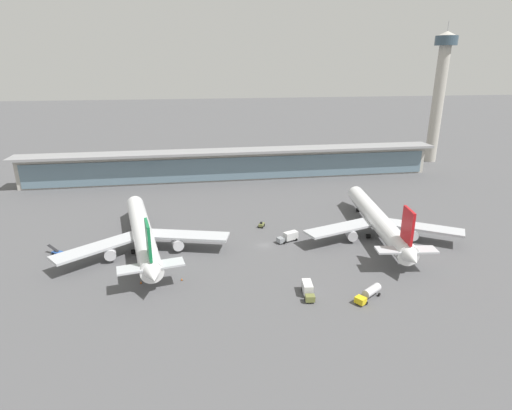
# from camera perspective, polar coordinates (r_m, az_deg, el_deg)

# --- Properties ---
(ground_plane) EXTENTS (1200.00, 1200.00, 0.00)m
(ground_plane) POSITION_cam_1_polar(r_m,az_deg,el_deg) (132.57, 1.13, -5.60)
(ground_plane) COLOR #515154
(airliner_left_stand) EXTENTS (51.44, 67.66, 18.09)m
(airliner_left_stand) POSITION_cam_1_polar(r_m,az_deg,el_deg) (131.78, -15.47, -3.78)
(airliner_left_stand) COLOR white
(airliner_left_stand) RESTS_ON ground
(airliner_centre_stand) EXTENTS (51.75, 67.85, 18.09)m
(airliner_centre_stand) POSITION_cam_1_polar(r_m,az_deg,el_deg) (143.25, 16.57, -2.04)
(airliner_centre_stand) COLOR white
(airliner_centre_stand) RESTS_ON ground
(service_truck_near_nose_olive) EXTENTS (2.82, 3.32, 2.05)m
(service_truck_near_nose_olive) POSITION_cam_1_polar(r_m,az_deg,el_deg) (146.57, 0.77, -2.76)
(service_truck_near_nose_olive) COLOR olive
(service_truck_near_nose_olive) RESTS_ON ground
(service_truck_under_wing_yellow) EXTENTS (8.41, 6.64, 2.95)m
(service_truck_under_wing_yellow) POSITION_cam_1_polar(r_m,az_deg,el_deg) (107.27, 15.42, -11.64)
(service_truck_under_wing_yellow) COLOR yellow
(service_truck_under_wing_yellow) RESTS_ON ground
(service_truck_mid_apron_blue) EXTENTS (6.40, 4.92, 2.70)m
(service_truck_mid_apron_blue) POSITION_cam_1_polar(r_m,az_deg,el_deg) (139.27, -25.65, -5.98)
(service_truck_mid_apron_blue) COLOR #234C9E
(service_truck_mid_apron_blue) RESTS_ON ground
(service_truck_by_tail_grey) EXTENTS (7.63, 4.86, 3.10)m
(service_truck_by_tail_grey) POSITION_cam_1_polar(r_m,az_deg,el_deg) (135.19, 4.56, -4.37)
(service_truck_by_tail_grey) COLOR gray
(service_truck_by_tail_grey) RESTS_ON ground
(service_truck_on_taxiway_olive) EXTENTS (3.14, 7.52, 3.10)m
(service_truck_on_taxiway_olive) POSITION_cam_1_polar(r_m,az_deg,el_deg) (105.80, 7.20, -11.51)
(service_truck_on_taxiway_olive) COLOR olive
(service_truck_on_taxiway_olive) RESTS_ON ground
(terminal_building) EXTENTS (205.82, 12.80, 15.20)m
(terminal_building) POSITION_cam_1_polar(r_m,az_deg,el_deg) (206.87, -3.02, 5.72)
(terminal_building) COLOR #B2ADA3
(terminal_building) RESTS_ON ground
(control_tower) EXTENTS (12.00, 12.00, 77.18)m
(control_tower) POSITION_cam_1_polar(r_m,az_deg,el_deg) (264.02, 24.10, 14.52)
(control_tower) COLOR #B2ADA3
(control_tower) RESTS_ON ground
(safety_cone_alpha) EXTENTS (0.62, 0.62, 0.70)m
(safety_cone_alpha) POSITION_cam_1_polar(r_m,az_deg,el_deg) (114.88, -15.66, -10.29)
(safety_cone_alpha) COLOR orange
(safety_cone_alpha) RESTS_ON ground
(safety_cone_bravo) EXTENTS (0.62, 0.62, 0.70)m
(safety_cone_bravo) POSITION_cam_1_polar(r_m,az_deg,el_deg) (113.95, -10.25, -10.10)
(safety_cone_bravo) COLOR orange
(safety_cone_bravo) RESTS_ON ground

